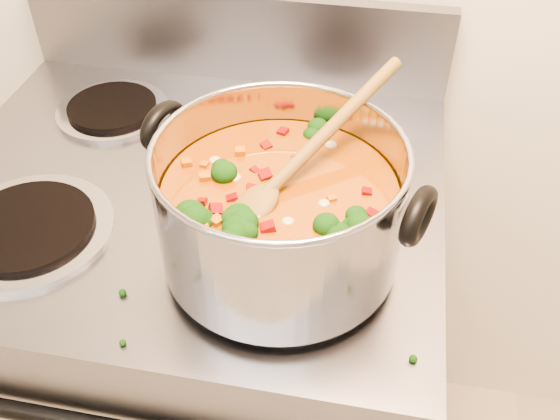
# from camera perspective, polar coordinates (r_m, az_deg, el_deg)

# --- Properties ---
(electric_range) EXTENTS (0.76, 0.69, 1.08)m
(electric_range) POSITION_cam_1_polar(r_m,az_deg,el_deg) (1.29, -6.35, -12.89)
(electric_range) COLOR gray
(electric_range) RESTS_ON ground
(stockpot) EXTENTS (0.36, 0.30, 0.18)m
(stockpot) POSITION_cam_1_polar(r_m,az_deg,el_deg) (0.76, 0.03, 0.12)
(stockpot) COLOR #AAAAB2
(stockpot) RESTS_ON electric_range
(wooden_spoon) EXTENTS (0.19, 0.27, 0.11)m
(wooden_spoon) POSITION_cam_1_polar(r_m,az_deg,el_deg) (0.73, 1.17, 3.98)
(wooden_spoon) COLOR brown
(wooden_spoon) RESTS_ON stockpot
(cooktop_crumbs) EXTENTS (0.32, 0.36, 0.01)m
(cooktop_crumbs) POSITION_cam_1_polar(r_m,az_deg,el_deg) (0.83, 0.88, -3.61)
(cooktop_crumbs) COLOR black
(cooktop_crumbs) RESTS_ON electric_range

